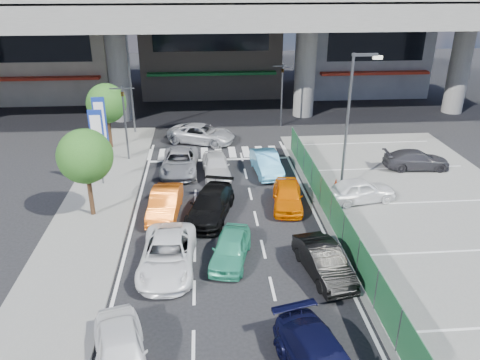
{
  "coord_description": "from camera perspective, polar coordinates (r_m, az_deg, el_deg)",
  "views": [
    {
      "loc": [
        -0.99,
        -18.54,
        11.87
      ],
      "look_at": [
        0.8,
        3.63,
        1.97
      ],
      "focal_mm": 35.0,
      "sensor_mm": 36.0,
      "label": 1
    }
  ],
  "objects": [
    {
      "name": "expressway",
      "position": [
        40.67,
        -3.42,
        19.57
      ],
      "size": [
        64.0,
        14.0,
        10.75
      ],
      "color": "slate",
      "rests_on": "ground"
    },
    {
      "name": "street_lamp_left",
      "position": [
        37.6,
        -13.02,
        12.51
      ],
      "size": [
        1.65,
        0.22,
        8.0
      ],
      "color": "#595B60",
      "rests_on": "ground"
    },
    {
      "name": "wagon_silver_front_left",
      "position": [
        30.42,
        -7.37,
        2.2
      ],
      "size": [
        2.42,
        4.95,
        1.36
      ],
      "primitive_type": "imported",
      "rotation": [
        0.0,
        0.0,
        -0.03
      ],
      "color": "#94959B",
      "rests_on": "ground"
    },
    {
      "name": "traffic_light_left",
      "position": [
        31.98,
        -14.03,
        8.92
      ],
      "size": [
        1.6,
        1.24,
        5.2
      ],
      "color": "#595B60",
      "rests_on": "ground"
    },
    {
      "name": "signboard_near",
      "position": [
        28.64,
        -16.98,
        5.02
      ],
      "size": [
        0.8,
        0.14,
        4.7
      ],
      "color": "#595B60",
      "rests_on": "ground"
    },
    {
      "name": "sedan_black_mid",
      "position": [
        24.65,
        -3.61,
        -3.02
      ],
      "size": [
        3.09,
        5.09,
        1.38
      ],
      "primitive_type": "imported",
      "rotation": [
        0.0,
        0.0,
        -0.26
      ],
      "color": "black",
      "rests_on": "ground"
    },
    {
      "name": "street_lamp_right",
      "position": [
        26.82,
        13.41,
        7.99
      ],
      "size": [
        1.65,
        0.22,
        8.0
      ],
      "color": "#595B60",
      "rests_on": "ground"
    },
    {
      "name": "tree_near",
      "position": [
        24.82,
        -18.36,
        2.74
      ],
      "size": [
        2.8,
        2.8,
        4.8
      ],
      "color": "#382314",
      "rests_on": "ground"
    },
    {
      "name": "taxi_teal_mid",
      "position": [
        21.03,
        -1.16,
        -8.31
      ],
      "size": [
        2.34,
        3.97,
        1.27
      ],
      "primitive_type": "imported",
      "rotation": [
        0.0,
        0.0,
        -0.24
      ],
      "color": "teal",
      "rests_on": "ground"
    },
    {
      "name": "hatch_black_mid_right",
      "position": [
        20.42,
        10.16,
        -9.73
      ],
      "size": [
        2.1,
        4.21,
        1.33
      ],
      "primitive_type": "imported",
      "rotation": [
        0.0,
        0.0,
        0.18
      ],
      "color": "black",
      "rests_on": "ground"
    },
    {
      "name": "van_white_back_left",
      "position": [
        16.5,
        -14.32,
        -19.6
      ],
      "size": [
        2.58,
        4.33,
        1.38
      ],
      "primitive_type": "imported",
      "rotation": [
        0.0,
        0.0,
        0.25
      ],
      "color": "white",
      "rests_on": "ground"
    },
    {
      "name": "building_center",
      "position": [
        51.7,
        -3.72,
        19.09
      ],
      "size": [
        14.0,
        10.9,
        15.0
      ],
      "color": "gray",
      "rests_on": "ground"
    },
    {
      "name": "kei_truck_front_right",
      "position": [
        29.99,
        3.24,
        2.07
      ],
      "size": [
        1.83,
        4.3,
        1.38
      ],
      "primitive_type": "imported",
      "rotation": [
        0.0,
        0.0,
        0.09
      ],
      "color": "#489CC8",
      "rests_on": "ground"
    },
    {
      "name": "taxi_orange_left",
      "position": [
        25.1,
        -9.13,
        -2.8
      ],
      "size": [
        1.8,
        4.26,
        1.37
      ],
      "primitive_type": "imported",
      "rotation": [
        0.0,
        0.0,
        -0.09
      ],
      "color": "orange",
      "rests_on": "ground"
    },
    {
      "name": "traffic_light_right",
      "position": [
        38.91,
        5.18,
        12.13
      ],
      "size": [
        1.6,
        1.24,
        5.2
      ],
      "color": "#595B60",
      "rests_on": "ground"
    },
    {
      "name": "sidewalk_left",
      "position": [
        26.14,
        -17.42,
        -4.06
      ],
      "size": [
        4.0,
        30.0,
        0.12
      ],
      "primitive_type": "cube",
      "color": "slate",
      "rests_on": "ground"
    },
    {
      "name": "parked_sedan_dgrey",
      "position": [
        32.66,
        20.7,
        2.34
      ],
      "size": [
        4.34,
        2.01,
        1.23
      ],
      "primitive_type": "imported",
      "rotation": [
        0.0,
        0.0,
        1.5
      ],
      "color": "#333237",
      "rests_on": "parking_lot"
    },
    {
      "name": "sedan_white_front_mid",
      "position": [
        29.64,
        -2.94,
        1.8
      ],
      "size": [
        1.85,
        4.13,
        1.38
      ],
      "primitive_type": "imported",
      "rotation": [
        0.0,
        0.0,
        0.06
      ],
      "color": "silver",
      "rests_on": "ground"
    },
    {
      "name": "crossing_wagon_silver",
      "position": [
        35.64,
        -4.7,
        5.64
      ],
      "size": [
        5.53,
        4.0,
        1.4
      ],
      "primitive_type": "imported",
      "rotation": [
        0.0,
        0.0,
        1.2
      ],
      "color": "#A7A8AF",
      "rests_on": "ground"
    },
    {
      "name": "signboard_far",
      "position": [
        31.52,
        -16.66,
        6.75
      ],
      "size": [
        0.8,
        0.14,
        4.7
      ],
      "color": "#595B60",
      "rests_on": "ground"
    },
    {
      "name": "parking_lot",
      "position": [
        26.57,
        22.87,
        -4.53
      ],
      "size": [
        12.0,
        28.0,
        0.06
      ],
      "primitive_type": "cube",
      "color": "slate",
      "rests_on": "ground"
    },
    {
      "name": "building_west",
      "position": [
        52.96,
        -22.02,
        16.52
      ],
      "size": [
        12.0,
        10.9,
        13.0
      ],
      "color": "#9F9880",
      "rests_on": "ground"
    },
    {
      "name": "parked_sedan_white",
      "position": [
        26.96,
        14.42,
        -1.21
      ],
      "size": [
        4.16,
        2.17,
        1.35
      ],
      "primitive_type": "imported",
      "rotation": [
        0.0,
        0.0,
        1.72
      ],
      "color": "white",
      "rests_on": "parking_lot"
    },
    {
      "name": "sedan_white_mid_left",
      "position": [
        20.73,
        -8.81,
        -8.97
      ],
      "size": [
        2.47,
        5.04,
        1.38
      ],
      "primitive_type": "imported",
      "rotation": [
        0.0,
        0.0,
        -0.04
      ],
      "color": "white",
      "rests_on": "ground"
    },
    {
      "name": "tree_far",
      "position": [
        34.78,
        -15.97,
        8.96
      ],
      "size": [
        2.8,
        2.8,
        4.8
      ],
      "color": "#382314",
      "rests_on": "ground"
    },
    {
      "name": "ground",
      "position": [
        22.04,
        -1.33,
        -8.61
      ],
      "size": [
        120.0,
        120.0,
        0.0
      ],
      "primitive_type": "plane",
      "color": "black",
      "rests_on": "ground"
    },
    {
      "name": "traffic_cone",
      "position": [
        28.3,
        11.59,
        -0.47
      ],
      "size": [
        0.4,
        0.4,
        0.66
      ],
      "primitive_type": "cone",
      "rotation": [
        0.0,
        0.0,
        -0.2
      ],
      "color": "#FC3B0E",
      "rests_on": "parking_lot"
    },
    {
      "name": "taxi_orange_right",
      "position": [
        25.77,
        5.82,
        -1.9
      ],
      "size": [
        2.09,
        4.1,
        1.34
      ],
      "primitive_type": "imported",
      "rotation": [
        0.0,
        0.0,
        -0.13
      ],
      "color": "#E86900",
      "rests_on": "ground"
    },
    {
      "name": "building_east",
      "position": [
        53.61,
        14.52,
        16.98
      ],
      "size": [
        12.0,
        10.9,
        12.0
      ],
      "color": "slate",
      "rests_on": "ground"
    },
    {
      "name": "fence_run",
      "position": [
        23.27,
        11.68,
        -4.67
      ],
      "size": [
        0.16,
        22.0,
        1.8
      ],
      "primitive_type": null,
      "color": "#1C542E",
      "rests_on": "ground"
    }
  ]
}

